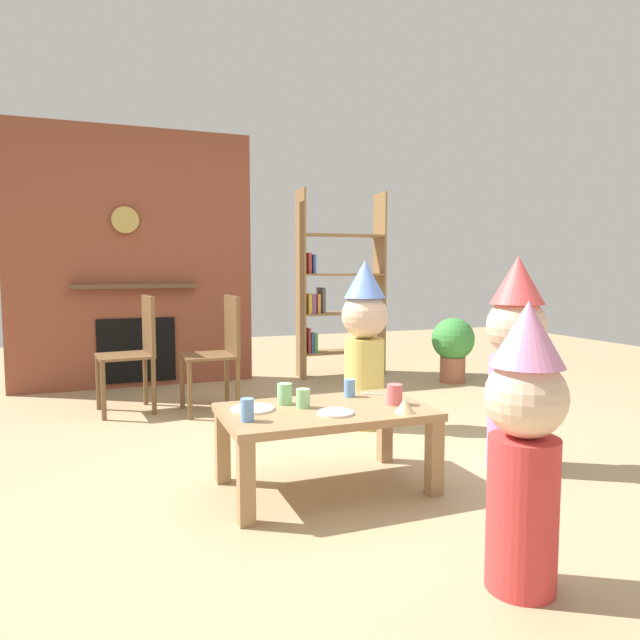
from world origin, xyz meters
TOP-DOWN VIEW (x-y plane):
  - ground_plane at (0.00, 0.00)m, footprint 12.00×12.00m
  - brick_fireplace_feature at (-0.89, 2.60)m, footprint 2.20×0.28m
  - bookshelf at (1.06, 2.40)m, footprint 0.90×0.28m
  - coffee_table at (-0.13, -0.43)m, footprint 1.03×0.62m
  - paper_cup_near_left at (0.08, -0.23)m, footprint 0.06×0.06m
  - paper_cup_near_right at (-0.23, -0.38)m, footprint 0.07×0.07m
  - paper_cup_center at (-0.55, -0.53)m, footprint 0.06×0.06m
  - paper_cup_far_left at (0.23, -0.48)m, footprint 0.08×0.08m
  - paper_cup_far_right at (-0.30, -0.28)m, footprint 0.08×0.08m
  - paper_plate_front at (-0.13, -0.55)m, footprint 0.17×0.17m
  - paper_plate_rear at (-0.48, -0.34)m, footprint 0.21×0.21m
  - birthday_cake_slice at (0.19, -0.65)m, footprint 0.10×0.10m
  - table_fork at (0.24, -0.24)m, footprint 0.14×0.09m
  - child_with_cone_hat at (0.18, -1.51)m, footprint 0.28×0.28m
  - child_in_pink at (0.96, -0.51)m, footprint 0.33×0.33m
  - child_by_the_chairs at (0.53, 0.54)m, footprint 0.32×0.32m
  - dining_chair_left at (-0.93, 1.56)m, footprint 0.44×0.44m
  - dining_chair_middle at (-0.32, 1.34)m, footprint 0.41×0.41m
  - potted_plant_tall at (2.01, 1.67)m, footprint 0.41×0.41m

SIDE VIEW (x-z plane):
  - ground_plane at x=0.00m, z-range 0.00..0.00m
  - coffee_table at x=-0.13m, z-range 0.14..0.55m
  - potted_plant_tall at x=2.01m, z-range 0.06..0.69m
  - table_fork at x=0.24m, z-range 0.41..0.42m
  - paper_plate_front at x=-0.13m, z-range 0.41..0.42m
  - paper_plate_rear at x=-0.48m, z-range 0.41..0.42m
  - birthday_cake_slice at x=0.19m, z-range 0.41..0.48m
  - paper_cup_near_left at x=0.08m, z-range 0.41..0.51m
  - paper_cup_near_right at x=-0.23m, z-range 0.41..0.51m
  - paper_cup_far_left at x=0.23m, z-range 0.41..0.52m
  - paper_cup_center at x=-0.55m, z-range 0.41..0.52m
  - paper_cup_far_right at x=-0.30m, z-range 0.41..0.52m
  - dining_chair_left at x=-0.93m, z-range 0.06..0.96m
  - dining_chair_middle at x=-0.32m, z-range 0.06..0.96m
  - child_with_cone_hat at x=0.18m, z-range 0.03..1.03m
  - child_by_the_chairs at x=0.53m, z-range 0.03..1.20m
  - child_in_pink at x=0.96m, z-range 0.03..1.21m
  - bookshelf at x=1.06m, z-range -0.09..1.81m
  - brick_fireplace_feature at x=-0.89m, z-range -0.01..2.39m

